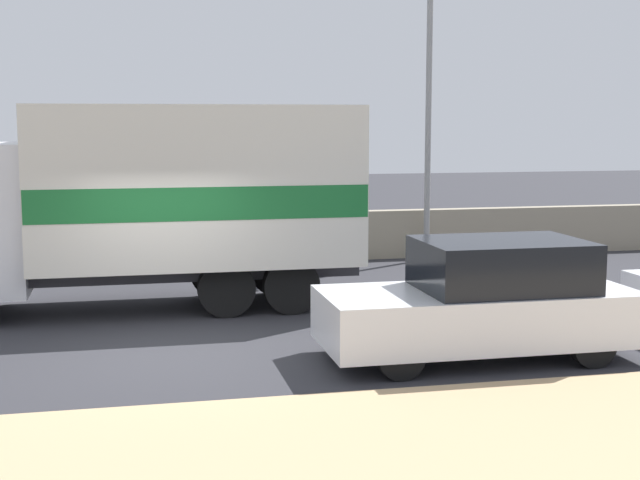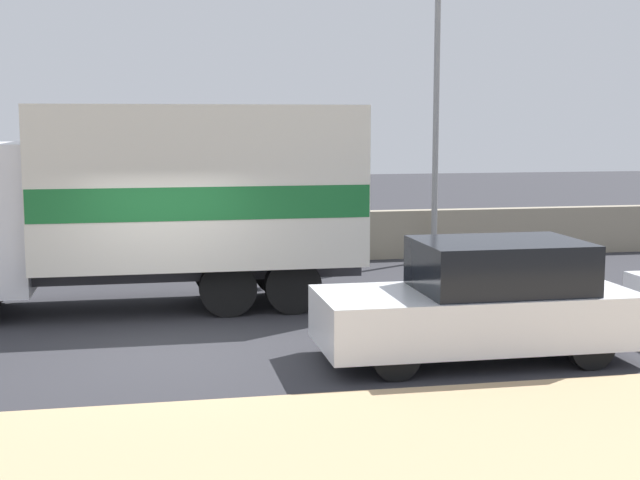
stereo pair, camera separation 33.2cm
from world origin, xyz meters
name	(u,v)px [view 2 (the right image)]	position (x,y,z in m)	size (l,w,h in m)	color
ground_plane	(170,350)	(0.00, 0.00, 0.00)	(80.00, 80.00, 0.00)	#2D2D33
stone_wall_backdrop	(160,240)	(0.00, 7.68, 0.57)	(60.00, 0.35, 1.15)	gray
street_lamp	(437,75)	(6.36, 7.19, 4.30)	(0.56, 0.28, 7.49)	gray
box_truck	(162,196)	(-0.01, 2.95, 1.97)	(7.42, 2.58, 3.54)	silver
car_hatchback	(482,302)	(4.23, -1.31, 0.80)	(4.33, 1.78, 1.65)	silver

